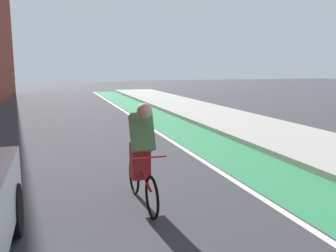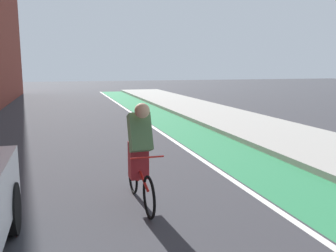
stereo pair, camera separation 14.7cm
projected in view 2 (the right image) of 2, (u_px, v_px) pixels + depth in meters
ground_plane at (111, 156)px, 8.52m from camera, size 85.93×85.93×0.00m
bike_lane_paint at (194, 134)px, 11.20m from camera, size 1.60×39.06×0.00m
lane_divider_stripe at (166, 136)px, 10.95m from camera, size 0.12×39.06×0.00m
sidewalk_right at (261, 128)px, 11.85m from camera, size 3.13×39.06×0.14m
cyclist_trailing at (140, 154)px, 5.40m from camera, size 0.48×1.66×1.59m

